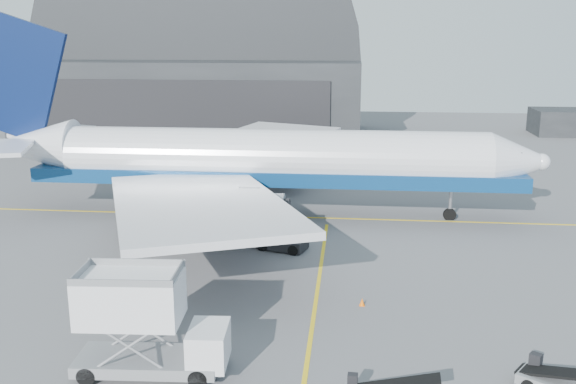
# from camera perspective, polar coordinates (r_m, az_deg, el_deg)

# --- Properties ---
(ground) EXTENTS (200.00, 200.00, 0.00)m
(ground) POSITION_cam_1_polar(r_m,az_deg,el_deg) (38.02, 2.33, -10.79)
(ground) COLOR #565659
(ground) RESTS_ON ground
(taxi_lines) EXTENTS (80.00, 42.12, 0.02)m
(taxi_lines) POSITION_cam_1_polar(r_m,az_deg,el_deg) (49.79, 3.22, -4.68)
(taxi_lines) COLOR yellow
(taxi_lines) RESTS_ON ground
(hangar) EXTENTS (50.00, 28.30, 28.00)m
(hangar) POSITION_cam_1_polar(r_m,az_deg,el_deg) (102.46, -7.90, 10.28)
(hangar) COLOR black
(hangar) RESTS_ON ground
(airliner) EXTENTS (51.10, 49.55, 17.93)m
(airliner) POSITION_cam_1_polar(r_m,az_deg,el_deg) (56.78, -3.21, 2.89)
(airliner) COLOR white
(airliner) RESTS_ON ground
(catering_truck) EXTENTS (7.38, 3.13, 4.98)m
(catering_truck) POSITION_cam_1_polar(r_m,az_deg,el_deg) (31.65, -12.60, -11.43)
(catering_truck) COLOR gray
(catering_truck) RESTS_ON ground
(pushback_tug) EXTENTS (3.98, 2.97, 1.65)m
(pushback_tug) POSITION_cam_1_polar(r_m,az_deg,el_deg) (48.46, -0.37, -4.43)
(pushback_tug) COLOR black
(pushback_tug) RESTS_ON ground
(traffic_cone) EXTENTS (0.32, 0.32, 0.46)m
(traffic_cone) POSITION_cam_1_polar(r_m,az_deg,el_deg) (39.26, 6.60, -9.69)
(traffic_cone) COLOR #FF6608
(traffic_cone) RESTS_ON ground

